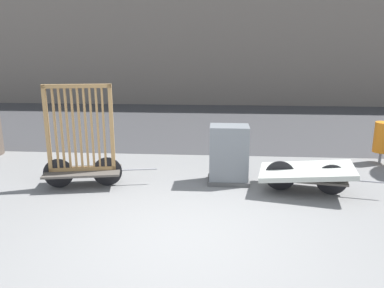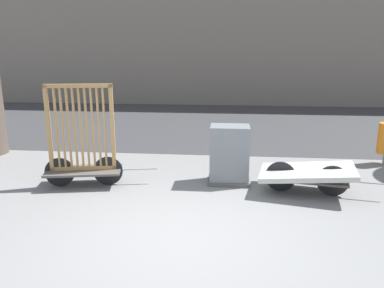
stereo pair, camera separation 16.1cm
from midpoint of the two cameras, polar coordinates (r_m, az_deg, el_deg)
name	(u,v)px [view 2 (the right image)]	position (r m, az deg, el deg)	size (l,w,h in m)	color
ground_plane	(179,237)	(5.40, -1.09, -14.01)	(60.00, 60.00, 0.00)	slate
road_strip	(210,122)	(13.49, 3.06, 3.32)	(56.00, 8.60, 0.01)	#38383A
building_facade	(217,1)	(19.68, 4.14, 20.86)	(48.00, 4.00, 9.67)	slate
bike_cart_with_bedframe	(83,151)	(7.34, -15.70, -1.05)	(2.12, 0.91, 1.95)	#4C4742
bike_cart_with_mattress	(307,174)	(7.10, 17.71, -4.31)	(2.28, 1.26, 0.56)	#4C4742
utility_cabinet	(229,157)	(7.31, 6.34, -1.94)	(0.80, 0.59, 1.14)	#4C4C4C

